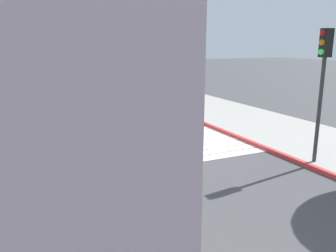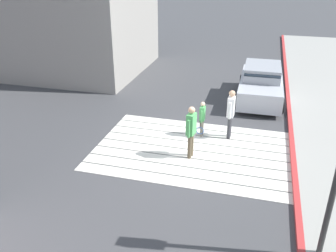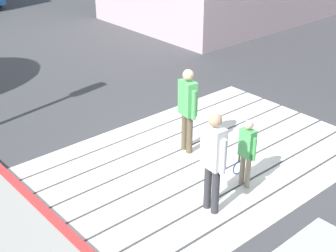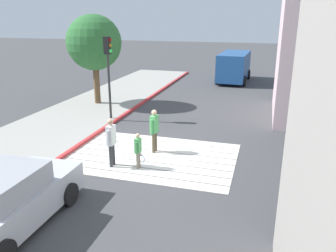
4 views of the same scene
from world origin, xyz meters
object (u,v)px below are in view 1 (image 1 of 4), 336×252
Objects in this scene: car_parked_near_curb at (156,102)px; pedestrian_adult_lead at (168,122)px; pedestrian_child_with_racket at (153,121)px; traffic_light_corner at (323,70)px; pedestrian_adult_trailing at (174,111)px.

pedestrian_adult_lead reaches higher than car_parked_near_curb.
car_parked_near_curb is 4.64m from pedestrian_child_with_racket.
pedestrian_adult_trailing is at bearing -64.30° from traffic_light_corner.
pedestrian_adult_trailing reaches higher than pedestrian_child_with_racket.
pedestrian_child_with_racket is at bearing -92.80° from pedestrian_adult_lead.
pedestrian_adult_trailing is at bearing -121.54° from pedestrian_adult_lead.
pedestrian_adult_trailing is 1.02m from pedestrian_child_with_racket.
pedestrian_adult_lead is 1.34× the size of pedestrian_child_with_racket.
car_parked_near_curb is 1.02× the size of traffic_light_corner.
car_parked_near_curb is 9.71m from traffic_light_corner.
pedestrian_adult_lead is 2.00m from pedestrian_adult_trailing.
traffic_light_corner is at bearing 124.38° from pedestrian_child_with_racket.
pedestrian_child_with_racket is at bearing 7.18° from pedestrian_adult_trailing.
pedestrian_adult_lead is (3.54, -3.47, -2.02)m from traffic_light_corner.
traffic_light_corner reaches higher than pedestrian_child_with_racket.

